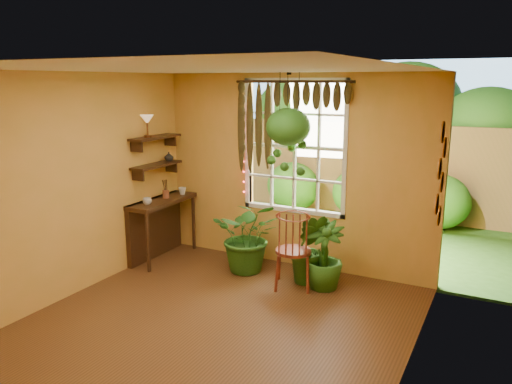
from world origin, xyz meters
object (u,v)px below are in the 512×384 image
hanging_basket (288,133)px  potted_plant_left (249,236)px  potted_plant_mid (310,248)px  counter_ledge (157,221)px  windsor_chair (293,261)px

hanging_basket → potted_plant_left: bearing=-156.9°
potted_plant_left → hanging_basket: bearing=23.1°
potted_plant_left → potted_plant_mid: 0.91m
counter_ledge → potted_plant_left: bearing=4.5°
potted_plant_left → hanging_basket: 1.51m
windsor_chair → potted_plant_mid: windsor_chair is taller
counter_ledge → potted_plant_left: potted_plant_left is taller
counter_ledge → potted_plant_mid: potted_plant_mid is taller
counter_ledge → potted_plant_mid: size_ratio=1.26×
counter_ledge → hanging_basket: bearing=9.3°
windsor_chair → potted_plant_mid: (0.14, 0.23, 0.12)m
counter_ledge → windsor_chair: size_ratio=0.98×
counter_ledge → windsor_chair: 2.26m
counter_ledge → windsor_chair: bearing=-3.3°
potted_plant_left → windsor_chair: bearing=-17.7°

